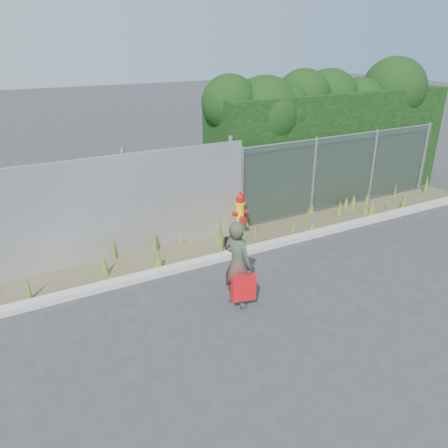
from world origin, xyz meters
name	(u,v)px	position (x,y,z in m)	size (l,w,h in m)	color
ground	(276,299)	(0.00, 0.00, 0.00)	(80.00, 80.00, 0.00)	#313134
curb	(227,255)	(0.00, 1.80, 0.06)	(16.00, 0.22, 0.12)	#B0A99F
weed_strip	(217,240)	(0.09, 2.46, 0.14)	(16.00, 1.34, 0.55)	#4E432C
corrugated_fence	(51,219)	(-3.25, 3.01, 1.10)	(8.50, 0.21, 2.30)	#A8A9AF
chainlink_fence	(344,171)	(4.25, 3.00, 1.03)	(6.50, 0.07, 2.05)	gray
hedge	(326,125)	(4.40, 4.04, 2.09)	(7.55, 2.01, 3.86)	black
fire_hydrant	(240,216)	(0.77, 2.59, 0.54)	(0.37, 0.33, 1.11)	yellow
woman	(238,264)	(-0.69, 0.19, 0.79)	(0.58, 0.38, 1.58)	#0F5F41
red_tote_bag	(243,288)	(-0.68, 0.00, 0.43)	(0.41, 0.15, 0.53)	red
black_shoulder_bag	(232,242)	(-0.66, 0.45, 1.09)	(0.25, 0.10, 0.19)	black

